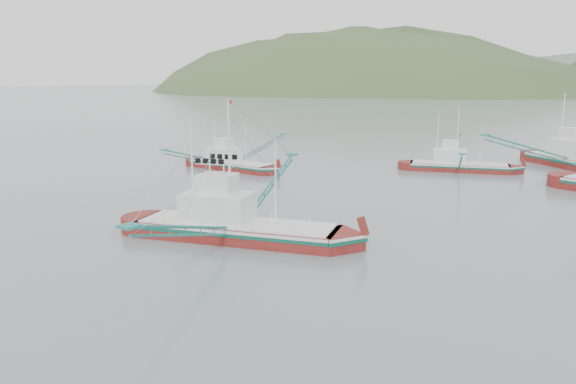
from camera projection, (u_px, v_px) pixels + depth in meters
The scene contains 5 objects.
ground at pixel (239, 252), 38.66m from camera, with size 1200.00×1200.00×0.00m, color slate.
main_boat at pixel (235, 211), 41.31m from camera, with size 15.66×26.76×11.10m.
bg_boat_left at pixel (230, 160), 72.76m from camera, with size 12.50×22.45×9.08m.
bg_boat_far at pixel (459, 158), 71.29m from camera, with size 12.58×21.42×8.93m.
headland_left at pixel (354, 92), 429.21m from camera, with size 448.00×308.00×210.00m, color #3B5129.
Camera 1 is at (23.67, -28.67, 11.89)m, focal length 35.00 mm.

